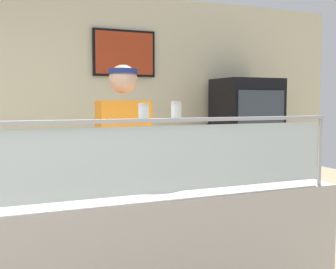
# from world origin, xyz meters

# --- Properties ---
(shop_rear_unit) EXTENTS (6.67, 0.13, 2.70)m
(shop_rear_unit) POSITION_xyz_m (1.14, 2.60, 1.36)
(shop_rear_unit) COLOR beige
(shop_rear_unit) RESTS_ON ground
(serving_counter) EXTENTS (2.27, 0.66, 0.95)m
(serving_counter) POSITION_xyz_m (1.14, 0.33, 0.47)
(serving_counter) COLOR #BCB7B2
(serving_counter) RESTS_ON ground
(sneeze_guard) EXTENTS (2.10, 0.06, 0.45)m
(sneeze_guard) POSITION_xyz_m (1.14, 0.06, 1.24)
(sneeze_guard) COLOR #B2B5BC
(sneeze_guard) RESTS_ON serving_counter
(pizza_tray) EXTENTS (0.44, 0.44, 0.04)m
(pizza_tray) POSITION_xyz_m (1.13, 0.41, 0.97)
(pizza_tray) COLOR #9EA0A8
(pizza_tray) RESTS_ON serving_counter
(pizza_server) EXTENTS (0.08, 0.28, 0.01)m
(pizza_server) POSITION_xyz_m (1.11, 0.39, 0.99)
(pizza_server) COLOR #ADAFB7
(pizza_server) RESTS_ON pizza_tray
(parmesan_shaker) EXTENTS (0.06, 0.06, 0.08)m
(parmesan_shaker) POSITION_xyz_m (0.95, 0.06, 1.44)
(parmesan_shaker) COLOR white
(parmesan_shaker) RESTS_ON sneeze_guard
(pepper_flake_shaker) EXTENTS (0.06, 0.06, 0.09)m
(pepper_flake_shaker) POSITION_xyz_m (1.14, 0.06, 1.44)
(pepper_flake_shaker) COLOR white
(pepper_flake_shaker) RESTS_ON sneeze_guard
(worker_figure) EXTENTS (0.41, 0.50, 1.76)m
(worker_figure) POSITION_xyz_m (1.10, 0.91, 1.01)
(worker_figure) COLOR #23232D
(worker_figure) RESTS_ON ground
(drink_fridge) EXTENTS (0.71, 0.60, 1.76)m
(drink_fridge) POSITION_xyz_m (2.98, 2.15, 0.88)
(drink_fridge) COLOR black
(drink_fridge) RESTS_ON ground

